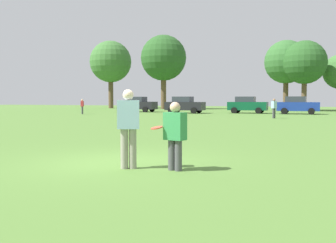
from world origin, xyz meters
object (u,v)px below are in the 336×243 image
Objects in this scene: traffic_cone at (124,125)px; bystander_sideline_watcher at (274,107)px; bystander_far_jogger at (82,106)px; player_defender at (175,133)px; parked_car_center at (247,105)px; parked_car_near_left at (138,104)px; parked_car_mid_left at (185,105)px; player_thrower at (128,124)px; frisbee at (157,128)px; parked_car_mid_right at (298,105)px.

bystander_sideline_watcher reaches higher than traffic_cone.
bystander_far_jogger is (-13.32, 16.08, 0.65)m from traffic_cone.
player_defender is 0.36× the size of parked_car_center.
bystander_sideline_watcher reaches higher than bystander_far_jogger.
parked_car_near_left is 6.70m from parked_car_mid_left.
player_thrower reaches higher than player_defender.
parked_car_near_left is at bearing 72.81° from bystander_far_jogger.
bystander_far_jogger reaches higher than frisbee.
parked_car_mid_left is at bearing 106.76° from player_thrower.
bystander_far_jogger is at bearing 175.28° from bystander_sideline_watcher.
parked_car_mid_left is 11.87m from parked_car_mid_right.
parked_car_center is (12.92, 0.59, 0.00)m from parked_car_near_left.
parked_car_mid_left reaches higher than bystander_far_jogger.
parked_car_mid_left is (-10.44, 32.36, -0.02)m from frisbee.
traffic_cone is at bearing -106.84° from parked_car_mid_right.
traffic_cone is at bearing -94.85° from parked_car_center.
bystander_sideline_watcher is 19.42m from bystander_far_jogger.
bystander_far_jogger is (-19.35, 1.60, -0.03)m from bystander_sideline_watcher.
parked_car_mid_right is at bearing 0.50° from parked_car_near_left.
frisbee is 0.18× the size of bystander_far_jogger.
parked_car_near_left is 2.63× the size of bystander_sideline_watcher.
player_thrower reaches higher than bystander_sideline_watcher.
parked_car_mid_left reaches higher than traffic_cone.
bystander_far_jogger is at bearing 129.65° from traffic_cone.
player_defender is 0.36× the size of parked_car_mid_right.
parked_car_near_left and parked_car_mid_right have the same top height.
parked_car_near_left is 1.00× the size of parked_car_mid_left.
traffic_cone is 25.43m from parked_car_mid_right.
player_defender is at bearing -88.95° from bystander_sideline_watcher.
player_thrower is at bearing -84.55° from parked_car_center.
parked_car_near_left reaches higher than bystander_far_jogger.
player_defender is at bearing 9.19° from player_thrower.
parked_car_mid_left is 2.71× the size of bystander_far_jogger.
frisbee is 0.07× the size of parked_car_mid_right.
parked_car_mid_left and parked_car_center have the same top height.
frisbee is at bearing -92.14° from parked_car_mid_right.
parked_car_center is (-4.38, 34.58, 0.08)m from player_defender.
parked_car_center is at bearing 2.61° from parked_car_near_left.
parked_car_center is at bearing 29.39° from bystander_far_jogger.
frisbee is at bearing -163.02° from player_defender.
parked_car_mid_left is at bearing -160.11° from parked_car_center.
parked_car_near_left is at bearing -177.39° from parked_car_center.
parked_car_mid_right is at bearing 21.75° from bystander_far_jogger.
parked_car_mid_right reaches higher than player_thrower.
player_defender is 3.16× the size of traffic_cone.
bystander_far_jogger reaches higher than player_defender.
traffic_cone is (-6.09, 9.93, -0.72)m from frisbee.
parked_car_center is (6.45, 2.33, 0.00)m from parked_car_mid_left.
player_defender is (1.06, 0.17, -0.17)m from player_thrower.
player_thrower is at bearing -91.44° from bystander_sideline_watcher.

